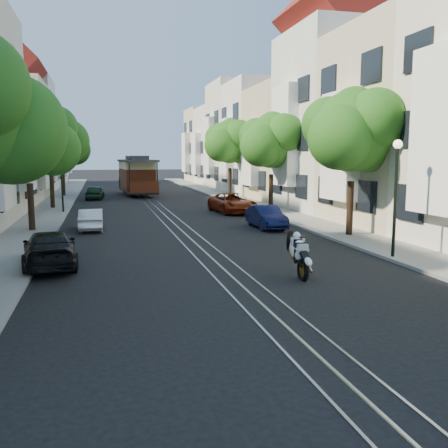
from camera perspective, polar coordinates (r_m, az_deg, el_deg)
ground at (r=40.06m, az=-8.26°, el=2.39°), size 200.00×200.00×0.00m
sidewalk_east at (r=41.38m, az=1.79°, el=2.72°), size 2.50×80.00×0.12m
sidewalk_west at (r=40.01m, az=-18.66°, el=2.14°), size 2.50×80.00×0.12m
rail_left at (r=40.01m, az=-9.05°, el=2.38°), size 0.06×80.00×0.02m
rail_slot at (r=40.06m, az=-8.26°, el=2.40°), size 0.06×80.00×0.02m
rail_right at (r=40.11m, az=-7.48°, el=2.43°), size 0.06×80.00×0.02m
lane_line at (r=40.06m, az=-8.26°, el=2.39°), size 0.08×80.00×0.01m
townhouses_east at (r=42.64m, az=7.92°, el=9.69°), size 7.75×72.00×12.00m
tree_e_b at (r=23.49m, az=14.63°, el=10.03°), size 4.93×4.08×6.68m
tree_e_c at (r=33.57m, az=5.57°, el=9.27°), size 4.84×3.99×6.52m
tree_e_d at (r=44.11m, az=0.77°, el=9.29°), size 5.01×4.16×6.85m
tree_w_b at (r=25.89m, az=-21.40°, el=8.77°), size 4.72×3.87×6.27m
tree_w_c at (r=36.85m, az=-19.22°, el=9.47°), size 5.13×4.28×7.09m
tree_w_d at (r=47.80m, az=-17.98°, el=8.48°), size 4.84×3.99×6.52m
lamp_east at (r=18.71m, az=19.08°, el=4.70°), size 0.32×0.32×4.16m
lamp_west at (r=33.80m, az=-18.09°, el=5.94°), size 0.32×0.32×4.16m
sportbike_rider at (r=15.56m, az=8.43°, el=-3.13°), size 0.49×1.86×1.42m
cable_car at (r=48.40m, az=-9.90°, el=5.66°), size 3.37×9.02×3.40m
parked_car_e_mid at (r=25.88m, az=4.85°, el=0.82°), size 1.27×3.56×1.17m
parked_car_e_far at (r=32.79m, az=0.95°, el=2.43°), size 2.61×4.86×1.30m
parked_car_w_near at (r=17.78m, az=-19.30°, el=-2.72°), size 2.12×4.34×1.21m
parked_car_w_mid at (r=26.02m, az=-14.95°, el=0.51°), size 1.16×3.27×1.07m
parked_car_w_far at (r=44.35m, az=-14.53°, el=3.53°), size 1.69×3.67×1.22m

